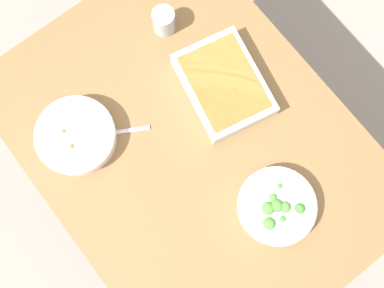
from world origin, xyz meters
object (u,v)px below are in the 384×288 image
Objects in this scene: stew_bowl at (76,136)px; baking_dish at (224,85)px; drink_cup at (164,22)px; broccoli_bowl at (276,206)px; spoon_by_stew at (113,133)px.

baking_dish is at bearing -107.95° from stew_bowl.
broccoli_bowl is at bearing 172.07° from drink_cup.
stew_bowl is 0.45m from drink_cup.
drink_cup is (0.28, 0.02, 0.00)m from baking_dish.
baking_dish is 3.98× the size of drink_cup.
stew_bowl is at bearing 72.05° from baking_dish.
baking_dish reaches higher than spoon_by_stew.
broccoli_bowl is 0.67m from drink_cup.
baking_dish is 0.37m from spoon_by_stew.
baking_dish is 2.09× the size of spoon_by_stew.
spoon_by_stew is (-0.05, -0.09, -0.03)m from stew_bowl.
stew_bowl is 0.72× the size of baking_dish.
stew_bowl is 1.05× the size of broccoli_bowl.
stew_bowl is 1.50× the size of spoon_by_stew.
stew_bowl is 0.63m from broccoli_bowl.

